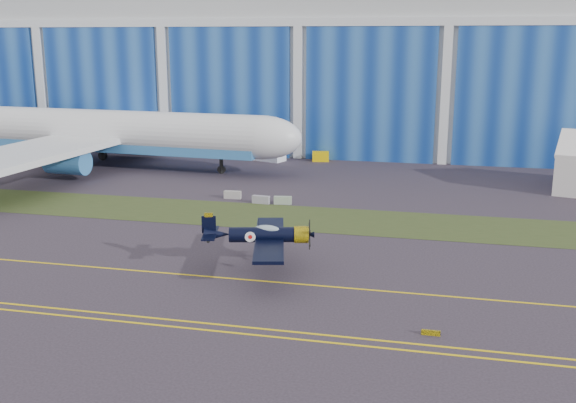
% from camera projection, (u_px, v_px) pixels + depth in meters
% --- Properties ---
extents(ground, '(260.00, 260.00, 0.00)m').
position_uv_depth(ground, '(177.00, 253.00, 58.71)').
color(ground, '#362D38').
rests_on(ground, ground).
extents(grass_median, '(260.00, 10.00, 0.02)m').
position_uv_depth(grass_median, '(227.00, 213.00, 71.95)').
color(grass_median, '#475128').
rests_on(grass_median, ground).
extents(hangar, '(220.00, 45.70, 30.00)m').
position_uv_depth(hangar, '(324.00, 57.00, 123.10)').
color(hangar, silver).
rests_on(hangar, ground).
extents(taxiway_centreline, '(200.00, 0.20, 0.02)m').
position_uv_depth(taxiway_centreline, '(153.00, 272.00, 53.97)').
color(taxiway_centreline, yellow).
rests_on(taxiway_centreline, ground).
extents(edge_line_near, '(80.00, 0.20, 0.02)m').
position_uv_depth(edge_line_near, '(94.00, 319.00, 44.99)').
color(edge_line_near, yellow).
rests_on(edge_line_near, ground).
extents(edge_line_far, '(80.00, 0.20, 0.02)m').
position_uv_depth(edge_line_far, '(102.00, 313.00, 45.93)').
color(edge_line_far, yellow).
rests_on(edge_line_far, ground).
extents(guard_board_right, '(1.20, 0.15, 0.35)m').
position_uv_depth(guard_board_right, '(431.00, 333.00, 42.45)').
color(guard_board_right, yellow).
rests_on(guard_board_right, ground).
extents(warbird, '(12.57, 14.09, 3.58)m').
position_uv_depth(warbird, '(262.00, 235.00, 53.63)').
color(warbird, black).
rests_on(warbird, ground).
extents(jetliner, '(71.04, 61.58, 23.44)m').
position_uv_depth(jetliner, '(99.00, 85.00, 95.91)').
color(jetliner, silver).
rests_on(jetliner, ground).
extents(shipping_container, '(6.62, 4.47, 2.67)m').
position_uv_depth(shipping_container, '(265.00, 152.00, 103.26)').
color(shipping_container, white).
rests_on(shipping_container, ground).
extents(tug, '(2.74, 2.00, 1.45)m').
position_uv_depth(tug, '(321.00, 156.00, 102.59)').
color(tug, '#E6BC03').
rests_on(tug, ground).
extents(barrier_a, '(2.02, 0.67, 0.90)m').
position_uv_depth(barrier_a, '(233.00, 195.00, 78.65)').
color(barrier_a, '#A09997').
rests_on(barrier_a, ground).
extents(barrier_b, '(2.05, 0.80, 0.90)m').
position_uv_depth(barrier_b, '(261.00, 200.00, 76.27)').
color(barrier_b, '#928E9B').
rests_on(barrier_b, ground).
extents(barrier_c, '(2.06, 0.86, 0.90)m').
position_uv_depth(barrier_c, '(283.00, 200.00, 75.99)').
color(barrier_c, gray).
rests_on(barrier_c, ground).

